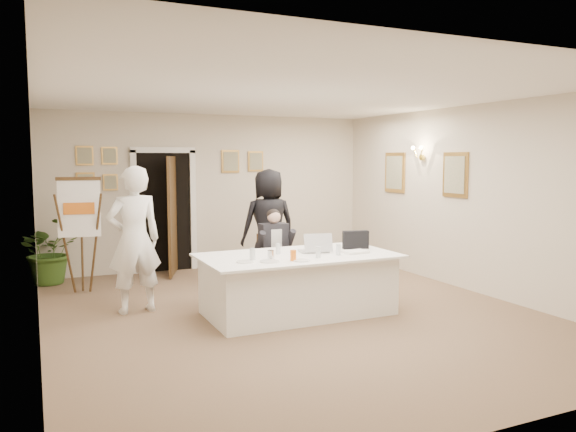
% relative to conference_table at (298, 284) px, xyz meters
% --- Properties ---
extents(floor, '(7.00, 7.00, 0.00)m').
position_rel_conference_table_xyz_m(floor, '(-0.06, 0.05, -0.39)').
color(floor, brown).
rests_on(floor, ground).
extents(ceiling, '(6.00, 7.00, 0.02)m').
position_rel_conference_table_xyz_m(ceiling, '(-0.06, 0.05, 2.41)').
color(ceiling, white).
rests_on(ceiling, wall_back).
extents(wall_back, '(6.00, 0.10, 2.80)m').
position_rel_conference_table_xyz_m(wall_back, '(-0.06, 3.55, 1.01)').
color(wall_back, beige).
rests_on(wall_back, floor).
extents(wall_front, '(6.00, 0.10, 2.80)m').
position_rel_conference_table_xyz_m(wall_front, '(-0.06, -3.45, 1.01)').
color(wall_front, beige).
rests_on(wall_front, floor).
extents(wall_left, '(0.10, 7.00, 2.80)m').
position_rel_conference_table_xyz_m(wall_left, '(-3.06, 0.05, 1.01)').
color(wall_left, beige).
rests_on(wall_left, floor).
extents(wall_right, '(0.10, 7.00, 2.80)m').
position_rel_conference_table_xyz_m(wall_right, '(2.94, 0.05, 1.01)').
color(wall_right, beige).
rests_on(wall_right, floor).
extents(doorway, '(1.14, 0.86, 2.20)m').
position_rel_conference_table_xyz_m(doorway, '(-0.94, 3.37, 0.65)').
color(doorway, black).
rests_on(doorway, floor).
extents(pictures_back_wall, '(3.40, 0.06, 0.80)m').
position_rel_conference_table_xyz_m(pictures_back_wall, '(-0.86, 3.52, 1.46)').
color(pictures_back_wall, '#BB8D40').
rests_on(pictures_back_wall, wall_back).
extents(pictures_right_wall, '(0.06, 2.20, 0.80)m').
position_rel_conference_table_xyz_m(pictures_right_wall, '(2.91, 1.25, 1.36)').
color(pictures_right_wall, '#BB8D40').
rests_on(pictures_right_wall, wall_right).
extents(wall_sconce, '(0.20, 0.30, 0.24)m').
position_rel_conference_table_xyz_m(wall_sconce, '(2.84, 1.25, 1.71)').
color(wall_sconce, gold).
rests_on(wall_sconce, wall_right).
extents(conference_table, '(2.50, 1.34, 0.78)m').
position_rel_conference_table_xyz_m(conference_table, '(0.00, 0.00, 0.00)').
color(conference_table, white).
rests_on(conference_table, floor).
extents(seated_man, '(0.65, 0.68, 1.29)m').
position_rel_conference_table_xyz_m(seated_man, '(0.12, 1.04, 0.25)').
color(seated_man, black).
rests_on(seated_man, floor).
extents(flip_chart, '(0.61, 0.41, 1.69)m').
position_rel_conference_table_xyz_m(flip_chart, '(-2.45, 2.32, 0.39)').
color(flip_chart, '#342210').
rests_on(flip_chart, floor).
extents(standing_man, '(0.74, 0.53, 1.91)m').
position_rel_conference_table_xyz_m(standing_man, '(-1.90, 0.95, 0.56)').
color(standing_man, white).
rests_on(standing_man, floor).
extents(standing_woman, '(0.93, 0.64, 1.84)m').
position_rel_conference_table_xyz_m(standing_woman, '(0.44, 2.05, 0.53)').
color(standing_woman, black).
rests_on(standing_woman, floor).
extents(potted_palm, '(1.22, 1.15, 1.08)m').
position_rel_conference_table_xyz_m(potted_palm, '(-2.86, 3.25, 0.15)').
color(potted_palm, '#33571D').
rests_on(potted_palm, floor).
extents(laptop, '(0.45, 0.46, 0.28)m').
position_rel_conference_table_xyz_m(laptop, '(0.28, 0.10, 0.52)').
color(laptop, '#B7BABC').
rests_on(laptop, conference_table).
extents(laptop_bag, '(0.37, 0.18, 0.25)m').
position_rel_conference_table_xyz_m(laptop_bag, '(0.92, 0.10, 0.51)').
color(laptop_bag, black).
rests_on(laptop_bag, conference_table).
extents(paper_stack, '(0.33, 0.24, 0.03)m').
position_rel_conference_table_xyz_m(paper_stack, '(0.73, -0.21, 0.40)').
color(paper_stack, white).
rests_on(paper_stack, conference_table).
extents(plate_left, '(0.26, 0.26, 0.01)m').
position_rel_conference_table_xyz_m(plate_left, '(-0.81, -0.24, 0.39)').
color(plate_left, white).
rests_on(plate_left, conference_table).
extents(plate_mid, '(0.28, 0.28, 0.01)m').
position_rel_conference_table_xyz_m(plate_mid, '(-0.53, -0.34, 0.39)').
color(plate_mid, white).
rests_on(plate_mid, conference_table).
extents(plate_near, '(0.25, 0.25, 0.01)m').
position_rel_conference_table_xyz_m(plate_near, '(-0.16, -0.44, 0.39)').
color(plate_near, white).
rests_on(plate_near, conference_table).
extents(glass_a, '(0.08, 0.08, 0.14)m').
position_rel_conference_table_xyz_m(glass_a, '(-0.66, -0.11, 0.45)').
color(glass_a, silver).
rests_on(glass_a, conference_table).
extents(glass_b, '(0.07, 0.07, 0.14)m').
position_rel_conference_table_xyz_m(glass_b, '(0.13, -0.32, 0.45)').
color(glass_b, silver).
rests_on(glass_b, conference_table).
extents(glass_c, '(0.07, 0.07, 0.14)m').
position_rel_conference_table_xyz_m(glass_c, '(0.45, -0.26, 0.45)').
color(glass_c, silver).
rests_on(glass_c, conference_table).
extents(glass_d, '(0.07, 0.07, 0.14)m').
position_rel_conference_table_xyz_m(glass_d, '(-0.22, 0.14, 0.45)').
color(glass_d, silver).
rests_on(glass_d, conference_table).
extents(oj_glass, '(0.09, 0.09, 0.13)m').
position_rel_conference_table_xyz_m(oj_glass, '(-0.24, -0.38, 0.45)').
color(oj_glass, orange).
rests_on(oj_glass, conference_table).
extents(steel_jug, '(0.10, 0.10, 0.11)m').
position_rel_conference_table_xyz_m(steel_jug, '(-0.45, -0.17, 0.44)').
color(steel_jug, silver).
rests_on(steel_jug, conference_table).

